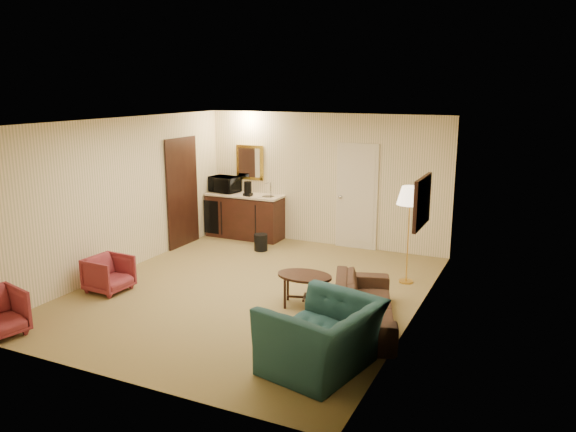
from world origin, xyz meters
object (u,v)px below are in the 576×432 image
coffee_table (304,290)px  coffee_maker (248,189)px  wetbar_cabinet (245,216)px  rose_chair_near (109,272)px  floor_lamp (408,235)px  sofa (364,297)px  teal_armchair (322,325)px  waste_bin (261,242)px  microwave (225,182)px

coffee_table → coffee_maker: (-2.47, 2.79, 0.83)m
wetbar_cabinet → rose_chair_near: size_ratio=2.69×
floor_lamp → coffee_table: bearing=-124.8°
sofa → floor_lamp: (0.13, 1.87, 0.41)m
wetbar_cabinet → floor_lamp: 3.97m
teal_armchair → rose_chair_near: size_ratio=1.99×
coffee_table → floor_lamp: floor_lamp is taller
teal_armchair → waste_bin: (-2.80, 3.85, -0.37)m
coffee_maker → coffee_table: bearing=-59.6°
wetbar_cabinet → microwave: 0.83m
wetbar_cabinet → sofa: wetbar_cabinet is taller
sofa → rose_chair_near: sofa is taller
rose_chair_near → waste_bin: (1.09, 2.94, -0.14)m
coffee_table → microwave: bearing=136.6°
microwave → coffee_table: bearing=-35.2°
wetbar_cabinet → rose_chair_near: bearing=-95.3°
wetbar_cabinet → coffee_maker: coffee_maker is taller
microwave → coffee_maker: size_ratio=2.03×
rose_chair_near → wetbar_cabinet: bearing=-2.5°
sofa → teal_armchair: teal_armchair is taller
rose_chair_near → waste_bin: bearing=-17.6°
teal_armchair → sofa: bearing=-169.5°
floor_lamp → coffee_maker: size_ratio=5.37×
teal_armchair → floor_lamp: (0.18, 3.25, 0.26)m
sofa → teal_armchair: 1.39m
wetbar_cabinet → coffee_table: 3.92m
wetbar_cabinet → rose_chair_near: wetbar_cabinet is taller
teal_armchair → coffee_maker: bearing=-130.1°
floor_lamp → microwave: (-4.23, 1.37, 0.33)m
waste_bin → floor_lamp: bearing=-11.4°
wetbar_cabinet → waste_bin: 1.08m
rose_chair_near → waste_bin: size_ratio=1.89×
coffee_maker → waste_bin: bearing=-55.9°
sofa → microwave: size_ratio=3.26×
teal_armchair → waste_bin: bearing=-131.5°
wetbar_cabinet → coffee_maker: size_ratio=5.55×
coffee_maker → microwave: bearing=154.5°
wetbar_cabinet → coffee_table: size_ratio=2.02×
coffee_table → waste_bin: bearing=130.5°
coffee_table → coffee_maker: size_ratio=2.75×
sofa → floor_lamp: floor_lamp is taller
floor_lamp → waste_bin: (-2.97, 0.60, -0.63)m
sofa → microwave: 5.28m
rose_chair_near → floor_lamp: size_ratio=0.38×
coffee_table → microwave: 4.39m
floor_lamp → coffee_maker: bearing=161.4°
coffee_table → coffee_maker: 3.82m
waste_bin → coffee_table: bearing=-49.5°
microwave → sofa: bearing=-30.0°
coffee_table → waste_bin: 2.88m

